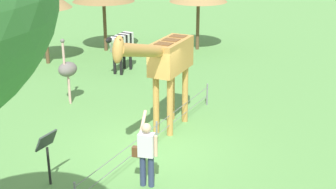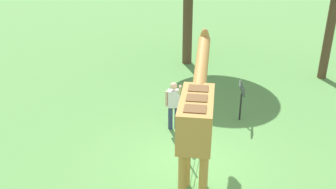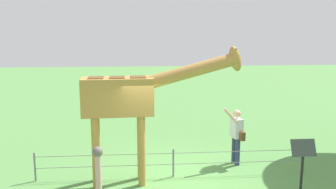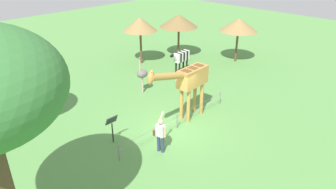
{
  "view_description": "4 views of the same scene",
  "coord_description": "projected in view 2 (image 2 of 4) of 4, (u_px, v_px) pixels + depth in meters",
  "views": [
    {
      "loc": [
        9.94,
        5.6,
        5.72
      ],
      "look_at": [
        0.17,
        0.52,
        1.65
      ],
      "focal_mm": 49.47,
      "sensor_mm": 36.0,
      "label": 1
    },
    {
      "loc": [
        -8.44,
        -0.91,
        6.0
      ],
      "look_at": [
        -0.14,
        0.65,
        2.11
      ],
      "focal_mm": 40.52,
      "sensor_mm": 36.0,
      "label": 2
    },
    {
      "loc": [
        -0.87,
        -8.71,
        3.74
      ],
      "look_at": [
        -0.11,
        0.46,
        2.11
      ],
      "focal_mm": 38.32,
      "sensor_mm": 36.0,
      "label": 3
    },
    {
      "loc": [
        9.57,
        8.77,
        8.08
      ],
      "look_at": [
        0.93,
        0.38,
        2.23
      ],
      "focal_mm": 33.46,
      "sensor_mm": 36.0,
      "label": 4
    }
  ],
  "objects": [
    {
      "name": "ground_plane",
      "position": [
        193.0,
        165.0,
        10.2
      ],
      "size": [
        60.0,
        60.0,
        0.0
      ],
      "primitive_type": "plane",
      "color": "#568E47"
    },
    {
      "name": "visitor",
      "position": [
        174.0,
        103.0,
        11.62
      ],
      "size": [
        0.65,
        0.57,
        1.7
      ],
      "color": "navy",
      "rests_on": "ground_plane"
    },
    {
      "name": "giraffe",
      "position": [
        197.0,
        113.0,
        8.36
      ],
      "size": [
        3.98,
        0.78,
        3.42
      ],
      "color": "#BC8942",
      "rests_on": "ground_plane"
    },
    {
      "name": "info_sign",
      "position": [
        242.0,
        94.0,
        12.14
      ],
      "size": [
        0.56,
        0.21,
        1.32
      ],
      "color": "black",
      "rests_on": "ground_plane"
    },
    {
      "name": "wire_fence",
      "position": [
        190.0,
        152.0,
        10.04
      ],
      "size": [
        7.05,
        0.05,
        0.75
      ],
      "color": "slate",
      "rests_on": "ground_plane"
    }
  ]
}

